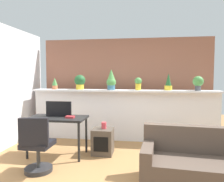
% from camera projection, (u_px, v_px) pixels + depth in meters
% --- Properties ---
extents(ground_plane, '(12.00, 12.00, 0.00)m').
position_uv_depth(ground_plane, '(110.00, 179.00, 3.29)').
color(ground_plane, '#9E7042').
extents(divider_wall, '(4.35, 0.16, 1.17)m').
position_uv_depth(divider_wall, '(123.00, 116.00, 5.22)').
color(divider_wall, silver).
rests_on(divider_wall, ground).
extents(plant_shelf, '(4.35, 0.38, 0.04)m').
position_uv_depth(plant_shelf, '(123.00, 91.00, 5.14)').
color(plant_shelf, silver).
rests_on(plant_shelf, divider_wall).
extents(brick_wall_behind, '(4.35, 0.10, 2.50)m').
position_uv_depth(brick_wall_behind, '(125.00, 87.00, 5.77)').
color(brick_wall_behind, '#935B47').
rests_on(brick_wall_behind, ground).
extents(potted_plant_0, '(0.13, 0.13, 0.29)m').
position_uv_depth(potted_plant_0, '(55.00, 83.00, 5.35)').
color(potted_plant_0, '#C66B42').
rests_on(potted_plant_0, plant_shelf).
extents(potted_plant_1, '(0.26, 0.26, 0.35)m').
position_uv_depth(potted_plant_1, '(80.00, 82.00, 5.29)').
color(potted_plant_1, gold).
rests_on(potted_plant_1, plant_shelf).
extents(potted_plant_2, '(0.22, 0.22, 0.48)m').
position_uv_depth(potted_plant_2, '(111.00, 80.00, 5.14)').
color(potted_plant_2, '#386B84').
rests_on(potted_plant_2, plant_shelf).
extents(potted_plant_3, '(0.16, 0.16, 0.29)m').
position_uv_depth(potted_plant_3, '(138.00, 83.00, 5.05)').
color(potted_plant_3, gold).
rests_on(potted_plant_3, plant_shelf).
extents(potted_plant_4, '(0.17, 0.17, 0.39)m').
position_uv_depth(potted_plant_4, '(168.00, 83.00, 5.00)').
color(potted_plant_4, gold).
rests_on(potted_plant_4, plant_shelf).
extents(potted_plant_5, '(0.23, 0.23, 0.32)m').
position_uv_depth(potted_plant_5, '(198.00, 82.00, 4.86)').
color(potted_plant_5, '#4C4C51').
rests_on(potted_plant_5, plant_shelf).
extents(desk, '(1.10, 0.60, 0.75)m').
position_uv_depth(desk, '(57.00, 121.00, 4.21)').
color(desk, black).
rests_on(desk, ground).
extents(tv_monitor, '(0.51, 0.04, 0.29)m').
position_uv_depth(tv_monitor, '(59.00, 109.00, 4.27)').
color(tv_monitor, black).
rests_on(tv_monitor, desk).
extents(office_chair, '(0.47, 0.48, 0.91)m').
position_uv_depth(office_chair, '(37.00, 149.00, 3.45)').
color(office_chair, '#262628').
rests_on(office_chair, ground).
extents(side_cube_shelf, '(0.40, 0.41, 0.50)m').
position_uv_depth(side_cube_shelf, '(103.00, 141.00, 4.32)').
color(side_cube_shelf, '#4C4238').
rests_on(side_cube_shelf, ground).
extents(vase_on_shelf, '(0.10, 0.10, 0.13)m').
position_uv_depth(vase_on_shelf, '(104.00, 125.00, 4.31)').
color(vase_on_shelf, '#CC3D47').
rests_on(vase_on_shelf, side_cube_shelf).
extents(book_on_desk, '(0.16, 0.11, 0.04)m').
position_uv_depth(book_on_desk, '(70.00, 117.00, 4.11)').
color(book_on_desk, '#B22D33').
rests_on(book_on_desk, desk).
extents(couch, '(1.62, 0.89, 0.80)m').
position_uv_depth(couch, '(199.00, 167.00, 3.03)').
color(couch, brown).
rests_on(couch, ground).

